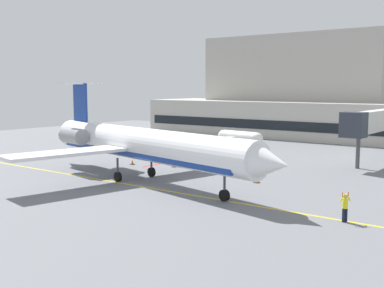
{
  "coord_description": "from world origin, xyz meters",
  "views": [
    {
      "loc": [
        29.12,
        -31.87,
        8.78
      ],
      "look_at": [
        -0.46,
        6.93,
        3.0
      ],
      "focal_mm": 45.7,
      "sensor_mm": 36.0,
      "label": 1
    }
  ],
  "objects_px": {
    "regional_jet": "(140,144)",
    "fuel_tank": "(240,138)",
    "pushback_tractor": "(226,145)",
    "marshaller": "(345,207)"
  },
  "relations": [
    {
      "from": "pushback_tractor",
      "to": "fuel_tank",
      "type": "xyz_separation_m",
      "value": [
        -1.45,
        5.99,
        0.39
      ]
    },
    {
      "from": "pushback_tractor",
      "to": "fuel_tank",
      "type": "relative_size",
      "value": 0.53
    },
    {
      "from": "regional_jet",
      "to": "pushback_tractor",
      "type": "relative_size",
      "value": 8.06
    },
    {
      "from": "regional_jet",
      "to": "fuel_tank",
      "type": "height_order",
      "value": "regional_jet"
    },
    {
      "from": "regional_jet",
      "to": "fuel_tank",
      "type": "bearing_deg",
      "value": 102.88
    },
    {
      "from": "fuel_tank",
      "to": "pushback_tractor",
      "type": "bearing_deg",
      "value": -76.34
    },
    {
      "from": "regional_jet",
      "to": "fuel_tank",
      "type": "xyz_separation_m",
      "value": [
        -6.43,
        28.13,
        -2.16
      ]
    },
    {
      "from": "regional_jet",
      "to": "pushback_tractor",
      "type": "height_order",
      "value": "regional_jet"
    },
    {
      "from": "marshaller",
      "to": "fuel_tank",
      "type": "bearing_deg",
      "value": 131.39
    },
    {
      "from": "pushback_tractor",
      "to": "fuel_tank",
      "type": "height_order",
      "value": "fuel_tank"
    }
  ]
}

